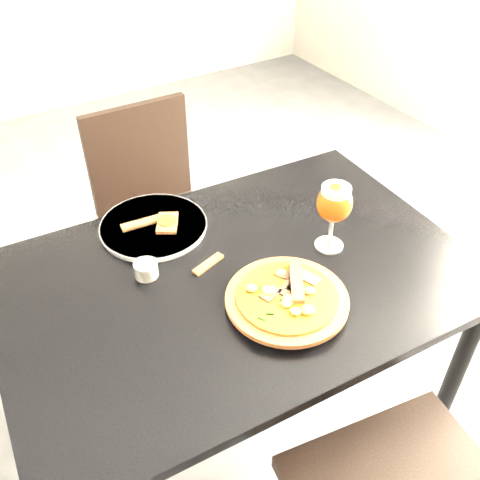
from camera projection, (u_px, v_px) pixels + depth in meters
dining_table at (238, 298)px, 1.43m from camera, size 1.24×0.86×0.75m
chair_far at (158, 215)px, 2.01m from camera, size 0.41×0.41×0.88m
plate_main at (287, 301)px, 1.29m from camera, size 0.34×0.34×0.01m
pizza at (287, 298)px, 1.27m from camera, size 0.29×0.29×0.03m
plate_second at (154, 226)px, 1.51m from camera, size 0.31×0.31×0.02m
crust_scraps at (159, 223)px, 1.50m from camera, size 0.17×0.11×0.01m
loose_crust at (208, 264)px, 1.39m from camera, size 0.10×0.05×0.01m
sauce_cup at (146, 269)px, 1.35m from camera, size 0.06×0.06×0.04m
beer_glass at (334, 204)px, 1.37m from camera, size 0.09×0.09×0.20m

